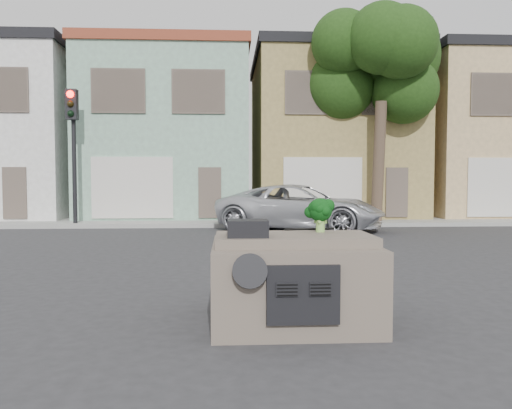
{
  "coord_description": "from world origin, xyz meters",
  "views": [
    {
      "loc": [
        -0.81,
        -9.22,
        1.81
      ],
      "look_at": [
        -0.27,
        0.5,
        1.3
      ],
      "focal_mm": 35.0,
      "sensor_mm": 36.0,
      "label": 1
    }
  ],
  "objects": [
    {
      "name": "traffic_signal",
      "position": [
        -6.5,
        9.5,
        2.55
      ],
      "size": [
        0.4,
        0.4,
        5.1
      ],
      "primitive_type": "cube",
      "color": "black",
      "rests_on": "ground"
    },
    {
      "name": "sidewalk",
      "position": [
        0.0,
        10.5,
        0.07
      ],
      "size": [
        40.0,
        3.0,
        0.15
      ],
      "primitive_type": "cube",
      "color": "gray",
      "rests_on": "ground"
    },
    {
      "name": "car_dashboard",
      "position": [
        0.0,
        -3.0,
        0.56
      ],
      "size": [
        2.0,
        1.8,
        1.12
      ],
      "primitive_type": "cube",
      "color": "#675B4F",
      "rests_on": "ground"
    },
    {
      "name": "townhouse_beige",
      "position": [
        11.5,
        14.5,
        3.77
      ],
      "size": [
        7.2,
        8.2,
        7.55
      ],
      "primitive_type": "cube",
      "color": "tan",
      "rests_on": "ground"
    },
    {
      "name": "townhouse_white",
      "position": [
        -11.0,
        14.5,
        3.77
      ],
      "size": [
        7.2,
        8.2,
        7.55
      ],
      "primitive_type": "cube",
      "color": "silver",
      "rests_on": "ground"
    },
    {
      "name": "silver_pickup",
      "position": [
        1.71,
        8.05,
        0.0
      ],
      "size": [
        6.32,
        4.59,
        1.6
      ],
      "primitive_type": "imported",
      "rotation": [
        0.0,
        0.0,
        1.19
      ],
      "color": "silver",
      "rests_on": "ground"
    },
    {
      "name": "wiper_arm",
      "position": [
        0.28,
        -2.62,
        1.13
      ],
      "size": [
        0.69,
        0.15,
        0.02
      ],
      "primitive_type": "cube",
      "rotation": [
        0.0,
        0.0,
        0.17
      ],
      "color": "black",
      "rests_on": "car_dashboard"
    },
    {
      "name": "tree_near",
      "position": [
        5.0,
        9.8,
        4.25
      ],
      "size": [
        4.4,
        4.0,
        8.5
      ],
      "primitive_type": "cube",
      "color": "#1F3F12",
      "rests_on": "ground"
    },
    {
      "name": "townhouse_tan",
      "position": [
        4.0,
        14.5,
        3.77
      ],
      "size": [
        7.2,
        8.2,
        7.55
      ],
      "primitive_type": "cube",
      "color": "#98844B",
      "rests_on": "ground"
    },
    {
      "name": "instrument_hump",
      "position": [
        -0.58,
        -3.35,
        1.22
      ],
      "size": [
        0.48,
        0.38,
        0.2
      ],
      "primitive_type": "cube",
      "color": "black",
      "rests_on": "car_dashboard"
    },
    {
      "name": "broccoli",
      "position": [
        0.38,
        -2.88,
        1.34
      ],
      "size": [
        0.5,
        0.5,
        0.45
      ],
      "primitive_type": "cube",
      "rotation": [
        0.0,
        0.0,
        2.07
      ],
      "color": "black",
      "rests_on": "car_dashboard"
    },
    {
      "name": "townhouse_mint",
      "position": [
        -3.5,
        14.5,
        3.77
      ],
      "size": [
        7.2,
        8.2,
        7.55
      ],
      "primitive_type": "cube",
      "color": "#87AF97",
      "rests_on": "ground"
    },
    {
      "name": "ground_plane",
      "position": [
        0.0,
        0.0,
        0.0
      ],
      "size": [
        120.0,
        120.0,
        0.0
      ],
      "primitive_type": "plane",
      "color": "#303033",
      "rests_on": "ground"
    }
  ]
}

